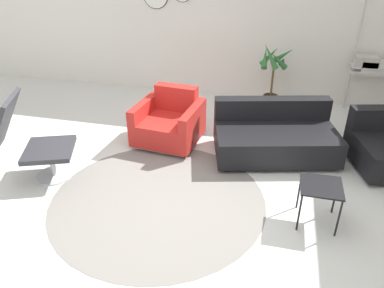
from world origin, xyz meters
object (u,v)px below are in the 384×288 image
object	(u,v)px
lounge_chair	(13,127)
side_table	(321,189)
potted_plant	(273,77)
couch_low	(274,137)
armchair_red	(169,124)

from	to	relation	value
lounge_chair	side_table	size ratio (longest dim) A/B	2.59
side_table	lounge_chair	bearing A→B (deg)	-179.78
lounge_chair	side_table	bearing A→B (deg)	69.20
lounge_chair	potted_plant	distance (m)	4.04
lounge_chair	potted_plant	bearing A→B (deg)	114.88
lounge_chair	couch_low	world-z (taller)	lounge_chair
lounge_chair	couch_low	xyz separation A→B (m)	(2.95, 1.33, -0.45)
couch_low	side_table	size ratio (longest dim) A/B	3.87
lounge_chair	armchair_red	size ratio (longest dim) A/B	1.25
lounge_chair	side_table	xyz separation A→B (m)	(3.45, 0.01, -0.30)
lounge_chair	side_table	distance (m)	3.46
side_table	armchair_red	bearing A→B (deg)	145.97
couch_low	armchair_red	bearing A→B (deg)	-15.37
lounge_chair	couch_low	distance (m)	3.26
couch_low	potted_plant	world-z (taller)	potted_plant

